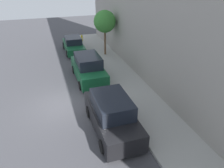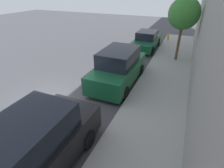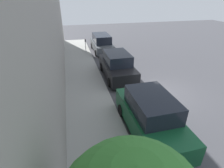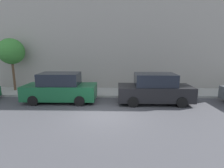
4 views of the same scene
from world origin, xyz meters
TOP-DOWN VIEW (x-y plane):
  - ground_plane at (0.00, 0.00)m, footprint 60.00×60.00m
  - sidewalk at (4.89, 0.00)m, footprint 2.79×32.00m
  - parked_suv_second at (2.28, -3.15)m, footprint 2.08×4.80m
  - parked_suv_third at (2.42, 3.19)m, footprint 2.08×4.81m
  - parked_sedan_fourth at (2.36, 10.14)m, footprint 1.92×4.52m
  - street_tree at (5.16, 7.96)m, footprint 2.08×2.08m
  - fire_hydrant at (3.85, 13.37)m, footprint 0.20×0.20m

SIDE VIEW (x-z plane):
  - ground_plane at x=0.00m, z-range 0.00..0.00m
  - sidewalk at x=4.89m, z-range 0.00..0.15m
  - fire_hydrant at x=3.85m, z-range 0.15..0.84m
  - parked_sedan_fourth at x=2.36m, z-range -0.05..1.49m
  - parked_suv_second at x=2.28m, z-range -0.06..1.92m
  - parked_suv_third at x=2.42m, z-range -0.06..1.92m
  - street_tree at x=5.16m, z-range 1.22..5.50m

